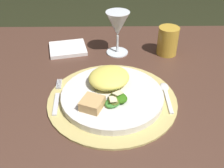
# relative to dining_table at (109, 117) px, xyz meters

# --- Properties ---
(dining_table) EXTENTS (1.35, 0.86, 0.70)m
(dining_table) POSITION_rel_dining_table_xyz_m (0.00, 0.00, 0.00)
(dining_table) COLOR #4B3025
(dining_table) RESTS_ON ground
(placemat) EXTENTS (0.35, 0.35, 0.01)m
(placemat) POSITION_rel_dining_table_xyz_m (0.01, -0.07, 0.13)
(placemat) COLOR tan
(placemat) RESTS_ON dining_table
(dinner_plate) EXTENTS (0.28, 0.28, 0.02)m
(dinner_plate) POSITION_rel_dining_table_xyz_m (0.01, -0.07, 0.14)
(dinner_plate) COLOR silver
(dinner_plate) RESTS_ON placemat
(pasta_serving) EXTENTS (0.16, 0.16, 0.04)m
(pasta_serving) POSITION_rel_dining_table_xyz_m (0.00, -0.02, 0.17)
(pasta_serving) COLOR #E4D358
(pasta_serving) RESTS_ON dinner_plate
(salad_greens) EXTENTS (0.08, 0.07, 0.03)m
(salad_greens) POSITION_rel_dining_table_xyz_m (0.02, -0.10, 0.16)
(salad_greens) COLOR #387B2E
(salad_greens) RESTS_ON dinner_plate
(bread_piece) EXTENTS (0.07, 0.07, 0.02)m
(bread_piece) POSITION_rel_dining_table_xyz_m (-0.04, -0.12, 0.16)
(bread_piece) COLOR tan
(bread_piece) RESTS_ON dinner_plate
(fork) EXTENTS (0.02, 0.16, 0.00)m
(fork) POSITION_rel_dining_table_xyz_m (-0.14, -0.06, 0.13)
(fork) COLOR silver
(fork) RESTS_ON placemat
(spoon) EXTENTS (0.02, 0.13, 0.01)m
(spoon) POSITION_rel_dining_table_xyz_m (0.16, -0.04, 0.13)
(spoon) COLOR silver
(spoon) RESTS_ON placemat
(napkin) EXTENTS (0.15, 0.14, 0.01)m
(napkin) POSITION_rel_dining_table_xyz_m (-0.15, 0.22, 0.13)
(napkin) COLOR white
(napkin) RESTS_ON dining_table
(wine_glass) EXTENTS (0.08, 0.08, 0.15)m
(wine_glass) POSITION_rel_dining_table_xyz_m (0.03, 0.20, 0.23)
(wine_glass) COLOR silver
(wine_glass) RESTS_ON dining_table
(amber_tumbler) EXTENTS (0.07, 0.07, 0.10)m
(amber_tumbler) POSITION_rel_dining_table_xyz_m (0.20, 0.19, 0.17)
(amber_tumbler) COLOR gold
(amber_tumbler) RESTS_ON dining_table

